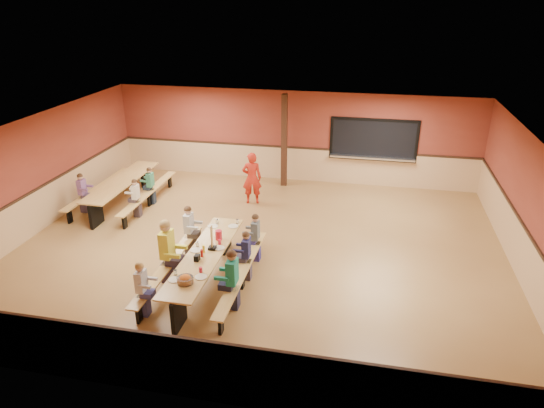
# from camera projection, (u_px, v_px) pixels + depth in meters

# --- Properties ---
(ground) EXTENTS (12.00, 12.00, 0.00)m
(ground) POSITION_uv_depth(u_px,v_px,m) (260.00, 248.00, 12.12)
(ground) COLOR brown
(ground) RESTS_ON ground
(room_envelope) EXTENTS (12.04, 10.04, 3.02)m
(room_envelope) POSITION_uv_depth(u_px,v_px,m) (259.00, 223.00, 11.84)
(room_envelope) COLOR maroon
(room_envelope) RESTS_ON ground
(kitchen_pass_through) EXTENTS (2.78, 0.28, 1.38)m
(kitchen_pass_through) POSITION_uv_depth(u_px,v_px,m) (373.00, 142.00, 15.49)
(kitchen_pass_through) COLOR black
(kitchen_pass_through) RESTS_ON ground
(structural_post) EXTENTS (0.18, 0.18, 3.00)m
(structural_post) POSITION_uv_depth(u_px,v_px,m) (284.00, 141.00, 15.50)
(structural_post) COLOR black
(structural_post) RESTS_ON ground
(cafeteria_table_main) EXTENTS (1.91, 3.70, 0.74)m
(cafeteria_table_main) POSITION_uv_depth(u_px,v_px,m) (205.00, 263.00, 10.43)
(cafeteria_table_main) COLOR tan
(cafeteria_table_main) RESTS_ON ground
(cafeteria_table_second) EXTENTS (1.91, 3.70, 0.74)m
(cafeteria_table_second) POSITION_uv_depth(u_px,v_px,m) (123.00, 187.00, 14.47)
(cafeteria_table_second) COLOR tan
(cafeteria_table_second) RESTS_ON ground
(seated_child_white_left) EXTENTS (0.35, 0.28, 1.16)m
(seated_child_white_left) POSITION_uv_depth(u_px,v_px,m) (142.00, 290.00, 9.38)
(seated_child_white_left) COLOR silver
(seated_child_white_left) RESTS_ON ground
(seated_adult_yellow) EXTENTS (0.49, 0.40, 1.45)m
(seated_adult_yellow) POSITION_uv_depth(u_px,v_px,m) (167.00, 252.00, 10.46)
(seated_adult_yellow) COLOR yellow
(seated_adult_yellow) RESTS_ON ground
(seated_child_grey_left) EXTENTS (0.37, 0.31, 1.22)m
(seated_child_grey_left) POSITION_uv_depth(u_px,v_px,m) (189.00, 230.00, 11.66)
(seated_child_grey_left) COLOR silver
(seated_child_grey_left) RESTS_ON ground
(seated_child_teal_right) EXTENTS (0.41, 0.33, 1.29)m
(seated_child_teal_right) POSITION_uv_depth(u_px,v_px,m) (232.00, 280.00, 9.58)
(seated_child_teal_right) COLOR #1C846B
(seated_child_teal_right) RESTS_ON ground
(seated_child_navy_right) EXTENTS (0.34, 0.28, 1.15)m
(seated_child_navy_right) POSITION_uv_depth(u_px,v_px,m) (246.00, 256.00, 10.59)
(seated_child_navy_right) COLOR #1E1E4D
(seated_child_navy_right) RESTS_ON ground
(seated_child_char_right) EXTENTS (0.35, 0.29, 1.17)m
(seated_child_char_right) POSITION_uv_depth(u_px,v_px,m) (256.00, 238.00, 11.35)
(seated_child_char_right) COLOR #525A5D
(seated_child_char_right) RESTS_ON ground
(seated_child_purple_sec) EXTENTS (0.34, 0.28, 1.16)m
(seated_child_purple_sec) POSITION_uv_depth(u_px,v_px,m) (83.00, 193.00, 13.90)
(seated_child_purple_sec) COLOR #794E7F
(seated_child_purple_sec) RESTS_ON ground
(seated_child_green_sec) EXTENTS (0.33, 0.27, 1.13)m
(seated_child_green_sec) POSITION_uv_depth(u_px,v_px,m) (151.00, 186.00, 14.47)
(seated_child_green_sec) COLOR #347F5A
(seated_child_green_sec) RESTS_ON ground
(seated_child_tan_sec) EXTENTS (0.32, 0.26, 1.11)m
(seated_child_tan_sec) POSITION_uv_depth(u_px,v_px,m) (136.00, 198.00, 13.61)
(seated_child_tan_sec) COLOR beige
(seated_child_tan_sec) RESTS_ON ground
(standing_woman) EXTENTS (0.65, 0.51, 1.59)m
(standing_woman) POSITION_uv_depth(u_px,v_px,m) (252.00, 178.00, 14.42)
(standing_woman) COLOR red
(standing_woman) RESTS_ON ground
(punch_pitcher) EXTENTS (0.16, 0.16, 0.22)m
(punch_pitcher) POSITION_uv_depth(u_px,v_px,m) (219.00, 235.00, 10.91)
(punch_pitcher) COLOR red
(punch_pitcher) RESTS_ON cafeteria_table_main
(chip_bowl) EXTENTS (0.32, 0.32, 0.15)m
(chip_bowl) POSITION_uv_depth(u_px,v_px,m) (185.00, 279.00, 9.28)
(chip_bowl) COLOR orange
(chip_bowl) RESTS_ON cafeteria_table_main
(napkin_dispenser) EXTENTS (0.10, 0.14, 0.13)m
(napkin_dispenser) POSITION_uv_depth(u_px,v_px,m) (197.00, 258.00, 10.06)
(napkin_dispenser) COLOR black
(napkin_dispenser) RESTS_ON cafeteria_table_main
(condiment_mustard) EXTENTS (0.06, 0.06, 0.17)m
(condiment_mustard) POSITION_uv_depth(u_px,v_px,m) (204.00, 249.00, 10.36)
(condiment_mustard) COLOR yellow
(condiment_mustard) RESTS_ON cafeteria_table_main
(condiment_ketchup) EXTENTS (0.06, 0.06, 0.17)m
(condiment_ketchup) POSITION_uv_depth(u_px,v_px,m) (202.00, 253.00, 10.20)
(condiment_ketchup) COLOR #B2140F
(condiment_ketchup) RESTS_ON cafeteria_table_main
(table_paddle) EXTENTS (0.16, 0.16, 0.56)m
(table_paddle) POSITION_uv_depth(u_px,v_px,m) (212.00, 244.00, 10.48)
(table_paddle) COLOR black
(table_paddle) RESTS_ON cafeteria_table_main
(place_settings) EXTENTS (0.65, 3.30, 0.11)m
(place_settings) POSITION_uv_depth(u_px,v_px,m) (204.00, 252.00, 10.32)
(place_settings) COLOR beige
(place_settings) RESTS_ON cafeteria_table_main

